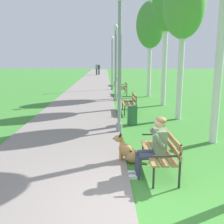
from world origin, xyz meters
name	(u,v)px	position (x,y,z in m)	size (l,w,h in m)	color
ground_plane	(149,210)	(0.00, 0.00, 0.00)	(120.00, 120.00, 0.00)	#3D8433
paved_path	(94,81)	(-1.89, 24.00, 0.02)	(3.36, 60.00, 0.04)	gray
park_bench_near	(162,149)	(0.50, 1.39, 0.51)	(0.55, 1.50, 0.85)	olive
park_bench_mid	(130,101)	(0.42, 7.57, 0.51)	(0.55, 1.50, 0.85)	olive
park_bench_far	(123,87)	(0.51, 13.29, 0.51)	(0.55, 1.50, 0.85)	olive
park_bench_furthest	(118,80)	(0.46, 19.37, 0.51)	(0.55, 1.50, 0.85)	olive
person_seated_on_near_bench	(154,145)	(0.29, 1.21, 0.68)	(0.74, 0.49, 1.25)	#33384C
dog_shepherd	(128,152)	(-0.16, 1.94, 0.26)	(0.81, 0.41, 0.71)	#B27F47
lamp_post_near	(120,63)	(-0.23, 4.50, 2.24)	(0.24, 0.24, 4.34)	gray
lamp_post_mid	(116,62)	(-0.09, 10.92, 2.16)	(0.24, 0.24, 4.18)	gray
lamp_post_far	(112,63)	(-0.14, 16.28, 2.08)	(0.24, 0.24, 4.01)	gray
birch_tree_third	(184,7)	(2.22, 6.31, 4.23)	(1.54, 1.66, 5.50)	silver
birch_tree_fourth	(167,7)	(2.30, 9.43, 4.80)	(1.41, 1.51, 6.15)	silver
birch_tree_fifth	(150,26)	(2.08, 12.58, 4.32)	(1.73, 1.85, 5.75)	silver
litter_bin	(132,115)	(0.30, 5.43, 0.35)	(0.36, 0.36, 0.70)	#2D6638
pedestrian_distant	(97,69)	(-1.89, 34.30, 0.84)	(0.32, 0.22, 1.65)	#383842
pedestrian_further_distant	(99,69)	(-1.57, 35.11, 0.84)	(0.32, 0.22, 1.65)	#383842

